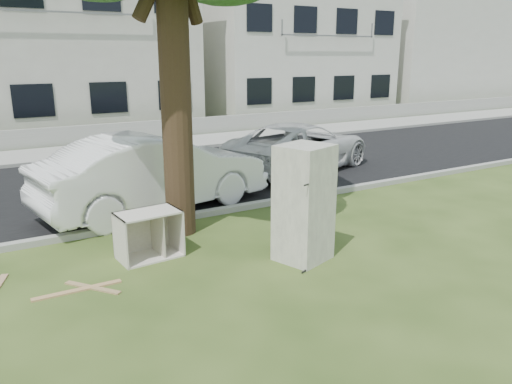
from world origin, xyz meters
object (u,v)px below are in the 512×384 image
fridge (304,203)px  cabinet (149,235)px  car_center (154,173)px  car_right (299,147)px

fridge → cabinet: 2.57m
car_center → car_right: car_center is taller
car_center → fridge: bearing=-173.1°
cabinet → car_center: car_center is taller
fridge → cabinet: bearing=129.5°
car_center → cabinet: bearing=148.4°
fridge → car_center: fridge is taller
car_center → car_right: (4.85, 1.56, -0.13)m
cabinet → car_center: (0.98, 2.47, 0.43)m
cabinet → car_right: bearing=30.3°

